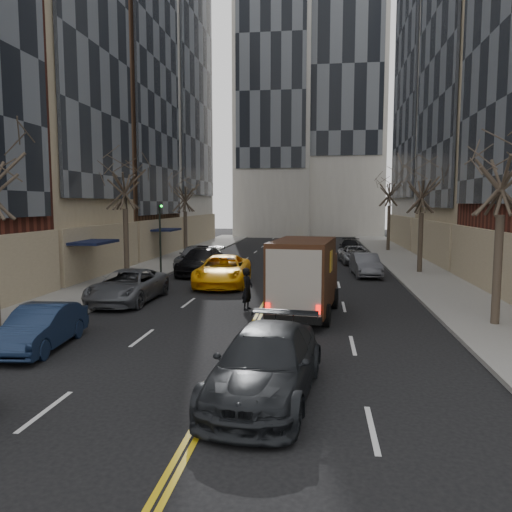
% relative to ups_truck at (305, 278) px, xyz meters
% --- Properties ---
extents(ground, '(160.00, 160.00, 0.00)m').
position_rel_ups_truck_xyz_m(ground, '(-1.83, -11.96, -1.57)').
color(ground, black).
rests_on(ground, ground).
extents(sidewalk_left, '(4.00, 66.00, 0.15)m').
position_rel_ups_truck_xyz_m(sidewalk_left, '(-10.83, 15.04, -1.49)').
color(sidewalk_left, slate).
rests_on(sidewalk_left, ground).
extents(sidewalk_right, '(4.00, 66.00, 0.15)m').
position_rel_ups_truck_xyz_m(sidewalk_right, '(7.17, 15.04, -1.49)').
color(sidewalk_right, slate).
rests_on(sidewalk_right, ground).
extents(streetwall_left, '(14.00, 49.50, 36.00)m').
position_rel_ups_truck_xyz_m(streetwall_left, '(-18.13, 18.94, 13.99)').
color(streetwall_left, '#562319').
rests_on(streetwall_left, ground).
extents(tower_far_a, '(10.00, 10.00, 60.00)m').
position_rel_ups_truck_xyz_m(tower_far_a, '(-5.83, 50.04, 28.43)').
color(tower_far_a, '#B7B2A8').
rests_on(tower_far_a, ground).
extents(tree_lf_mid, '(3.20, 3.20, 8.91)m').
position_rel_ups_truck_xyz_m(tree_lf_mid, '(-10.63, 8.04, 5.03)').
color(tree_lf_mid, '#382D23').
rests_on(tree_lf_mid, sidewalk_left).
extents(tree_lf_far, '(3.20, 3.20, 8.12)m').
position_rel_ups_truck_xyz_m(tree_lf_far, '(-10.63, 21.04, 4.46)').
color(tree_lf_far, '#382D23').
rests_on(tree_lf_far, sidewalk_left).
extents(tree_rt_near, '(3.20, 3.20, 8.71)m').
position_rel_ups_truck_xyz_m(tree_rt_near, '(6.97, -0.96, 4.89)').
color(tree_rt_near, '#382D23').
rests_on(tree_rt_near, sidewalk_right).
extents(tree_rt_mid, '(3.20, 3.20, 8.32)m').
position_rel_ups_truck_xyz_m(tree_rt_mid, '(6.97, 13.04, 4.60)').
color(tree_rt_mid, '#382D23').
rests_on(tree_rt_mid, sidewalk_right).
extents(tree_rt_far, '(3.20, 3.20, 9.11)m').
position_rel_ups_truck_xyz_m(tree_rt_far, '(6.97, 28.04, 5.17)').
color(tree_rt_far, '#382D23').
rests_on(tree_rt_far, sidewalk_right).
extents(traffic_signal, '(0.29, 0.26, 4.70)m').
position_rel_ups_truck_xyz_m(traffic_signal, '(-9.23, 10.04, 1.25)').
color(traffic_signal, black).
rests_on(traffic_signal, sidewalk_left).
extents(ups_truck, '(2.83, 5.89, 3.11)m').
position_rel_ups_truck_xyz_m(ups_truck, '(0.00, 0.00, 0.00)').
color(ups_truck, black).
rests_on(ups_truck, ground).
extents(observer_sedan, '(2.76, 5.65, 1.58)m').
position_rel_ups_truck_xyz_m(observer_sedan, '(-0.63, -8.56, -0.78)').
color(observer_sedan, black).
rests_on(observer_sedan, ground).
extents(taxi, '(3.07, 6.08, 1.65)m').
position_rel_ups_truck_xyz_m(taxi, '(-4.70, 7.02, -0.75)').
color(taxi, '#FFB10A').
rests_on(taxi, ground).
extents(pedestrian, '(0.57, 0.74, 1.79)m').
position_rel_ups_truck_xyz_m(pedestrian, '(-2.45, 0.93, -0.67)').
color(pedestrian, black).
rests_on(pedestrian, ground).
extents(parked_lf_b, '(1.74, 4.21, 1.36)m').
position_rel_ups_truck_xyz_m(parked_lf_b, '(-8.01, -5.55, -0.89)').
color(parked_lf_b, '#101C34').
rests_on(parked_lf_b, ground).
extents(parked_lf_c, '(2.57, 5.37, 1.48)m').
position_rel_ups_truck_xyz_m(parked_lf_c, '(-8.13, 1.86, -0.83)').
color(parked_lf_c, '#4D5055').
rests_on(parked_lf_c, ground).
extents(parked_lf_d, '(2.41, 5.71, 1.64)m').
position_rel_ups_truck_xyz_m(parked_lf_d, '(-6.93, 11.25, -0.75)').
color(parked_lf_d, black).
rests_on(parked_lf_d, ground).
extents(parked_lf_e, '(2.25, 4.92, 1.63)m').
position_rel_ups_truck_xyz_m(parked_lf_e, '(-8.13, 14.40, -0.75)').
color(parked_lf_e, '#93959A').
rests_on(parked_lf_e, ground).
extents(parked_rt_a, '(1.80, 4.36, 1.40)m').
position_rel_ups_truck_xyz_m(parked_rt_a, '(3.44, 11.63, -0.87)').
color(parked_rt_a, '#48494F').
rests_on(parked_rt_a, ground).
extents(parked_rt_b, '(2.64, 4.93, 1.32)m').
position_rel_ups_truck_xyz_m(parked_rt_b, '(3.27, 18.17, -0.91)').
color(parked_rt_b, '#A1A3A8').
rests_on(parked_rt_b, ground).
extents(parked_rt_c, '(2.23, 4.68, 1.32)m').
position_rel_ups_truck_xyz_m(parked_rt_c, '(3.27, 25.05, -0.91)').
color(parked_rt_c, black).
rests_on(parked_rt_c, ground).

